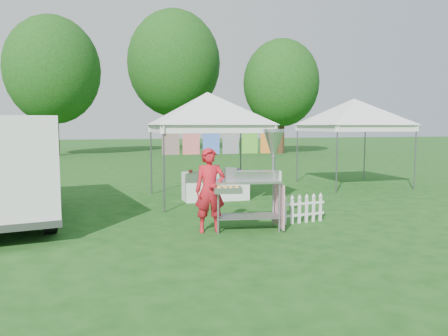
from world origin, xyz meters
name	(u,v)px	position (x,y,z in m)	size (l,w,h in m)	color
ground	(248,228)	(0.00, 0.00, 0.00)	(120.00, 120.00, 0.00)	#184614
canopy_main	(208,93)	(0.00, 3.49, 2.99)	(4.24, 4.24, 3.45)	#59595E
canopy_right	(354,99)	(5.50, 5.00, 2.99)	(4.24, 4.24, 3.45)	#59595E
tree_left	(53,70)	(-6.00, 24.00, 5.83)	(6.40, 6.40, 9.53)	#352313
tree_mid	(174,64)	(3.00, 28.00, 7.14)	(7.60, 7.60, 11.52)	#352313
tree_right	(281,83)	(10.00, 22.00, 5.18)	(5.60, 5.60, 8.42)	#352313
donut_cart	(258,171)	(0.14, -0.18, 1.18)	(1.56, 0.97, 2.01)	gray
vendor	(210,190)	(-0.82, -0.13, 0.82)	(0.60, 0.39, 1.65)	red
picket_fence	(303,210)	(1.28, 0.10, 0.29)	(1.07, 0.17, 0.56)	white
display_table	(215,186)	(0.20, 3.43, 0.39)	(1.80, 0.70, 0.78)	white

